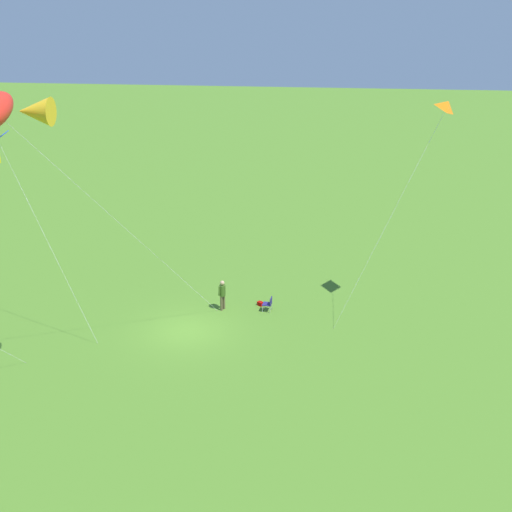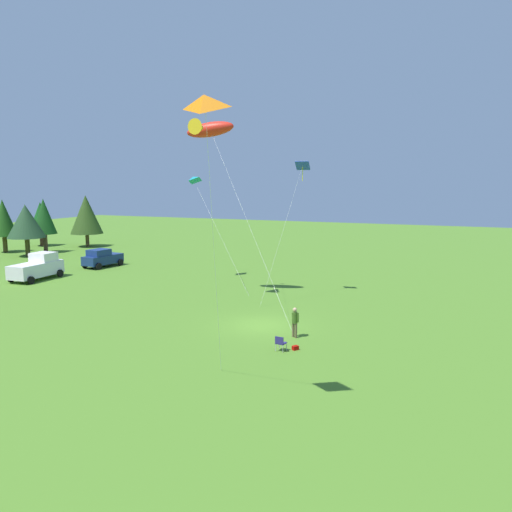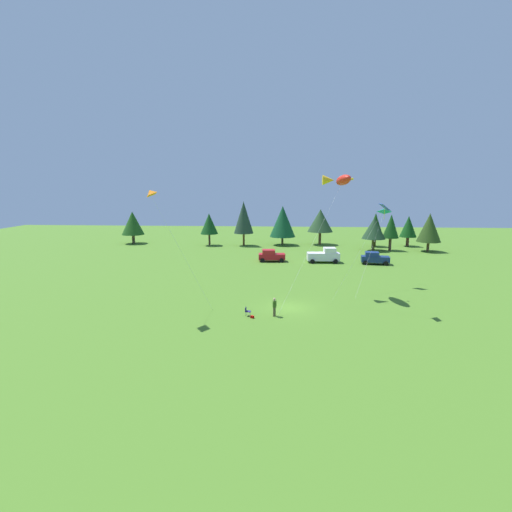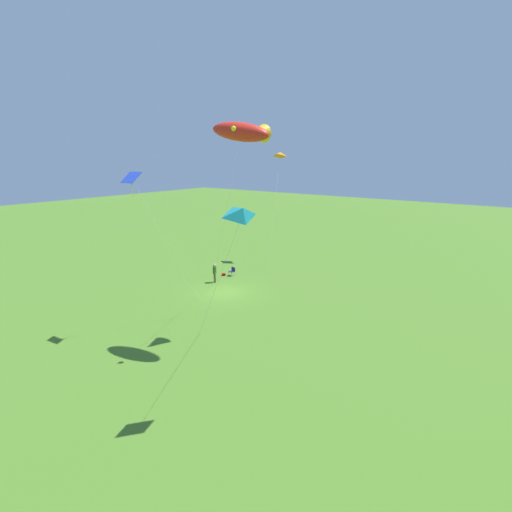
{
  "view_description": "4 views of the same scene",
  "coord_description": "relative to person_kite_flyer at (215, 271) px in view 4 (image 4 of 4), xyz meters",
  "views": [
    {
      "loc": [
        -6.87,
        32.33,
        17.7
      ],
      "look_at": [
        -3.74,
        1.06,
        4.8
      ],
      "focal_mm": 50.0,
      "sensor_mm": 36.0,
      "label": 1
    },
    {
      "loc": [
        -27.6,
        -11.15,
        8.74
      ],
      "look_at": [
        -1.44,
        -0.23,
        4.53
      ],
      "focal_mm": 35.0,
      "sensor_mm": 36.0,
      "label": 2
    },
    {
      "loc": [
        -0.93,
        -38.24,
        11.97
      ],
      "look_at": [
        -3.36,
        -0.61,
        5.3
      ],
      "focal_mm": 28.0,
      "sensor_mm": 36.0,
      "label": 3
    },
    {
      "loc": [
        23.98,
        21.28,
        11.31
      ],
      "look_at": [
        -3.89,
        0.29,
        2.44
      ],
      "focal_mm": 28.0,
      "sensor_mm": 36.0,
      "label": 4
    }
  ],
  "objects": [
    {
      "name": "kite_delta_orange",
      "position": [
        -11.16,
        -0.43,
        10.31
      ],
      "size": [
        5.54,
        2.71,
        11.73
      ],
      "color": "orange",
      "rests_on": "ground"
    },
    {
      "name": "kite_delta_teal",
      "position": [
        12.98,
        13.83,
        7.96
      ],
      "size": [
        5.13,
        7.87,
        9.41
      ],
      "color": "teal",
      "rests_on": "ground"
    },
    {
      "name": "ground_plane",
      "position": [
        1.52,
        2.64,
        -1.02
      ],
      "size": [
        160.0,
        160.0,
        0.0
      ],
      "primitive_type": "plane",
      "color": "#4A7924"
    },
    {
      "name": "folding_chair",
      "position": [
        -2.54,
        -0.06,
        -0.53
      ],
      "size": [
        0.54,
        0.54,
        0.82
      ],
      "rotation": [
        0.0,
        0.0,
        6.15
      ],
      "color": "navy",
      "rests_on": "ground"
    },
    {
      "name": "backpack_on_grass",
      "position": [
        -2.02,
        -0.71,
        -0.91
      ],
      "size": [
        0.39,
        0.37,
        0.22
      ],
      "primitive_type": "cube",
      "rotation": [
        0.0,
        0.0,
        5.66
      ],
      "color": "#A80B05",
      "rests_on": "ground"
    },
    {
      "name": "person_kite_flyer",
      "position": [
        0.0,
        0.0,
        0.0
      ],
      "size": [
        0.46,
        0.5,
        1.74
      ],
      "rotation": [
        0.0,
        0.0,
        5.78
      ],
      "color": "brown",
      "rests_on": "ground"
    },
    {
      "name": "kite_diamond_blue",
      "position": [
        10.16,
        2.91,
        8.7
      ],
      "size": [
        5.06,
        2.18,
        10.29
      ],
      "color": "blue",
      "rests_on": "ground"
    },
    {
      "name": "kite_large_fish",
      "position": [
        6.84,
        9.06,
        11.54
      ],
      "size": [
        8.1,
        10.88,
        13.31
      ],
      "color": "red",
      "rests_on": "ground"
    }
  ]
}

